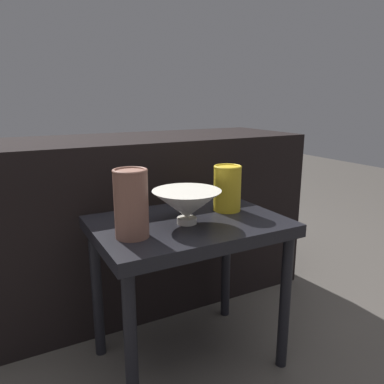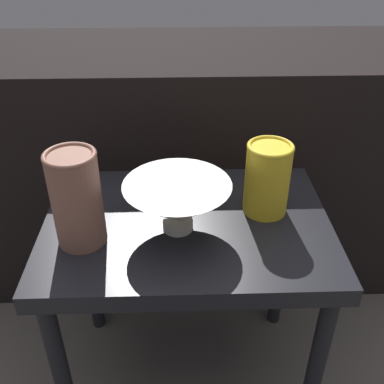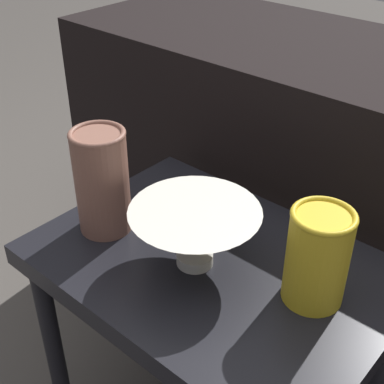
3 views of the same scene
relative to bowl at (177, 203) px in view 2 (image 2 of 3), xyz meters
The scene contains 6 objects.
ground_plane 0.58m from the bowl, 52.32° to the left, with size 8.00×8.00×0.00m, color #4C4742.
table 0.14m from the bowl, 52.32° to the left, with size 0.60×0.43×0.52m.
couch_backdrop 0.58m from the bowl, 87.98° to the left, with size 1.49×0.50×0.73m.
bowl is the anchor object (origin of this frame).
vase_textured_left 0.20m from the bowl, behind, with size 0.10×0.10×0.19m.
vase_colorful_right 0.20m from the bowl, 17.63° to the left, with size 0.10×0.10×0.16m.
Camera 2 is at (-0.01, -0.76, 1.08)m, focal length 42.00 mm.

